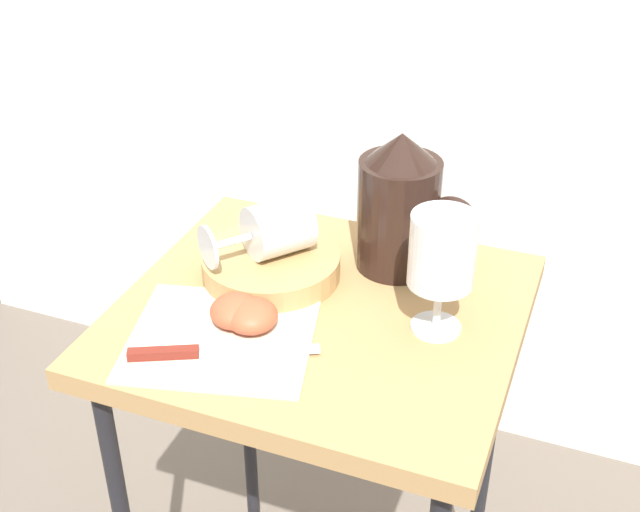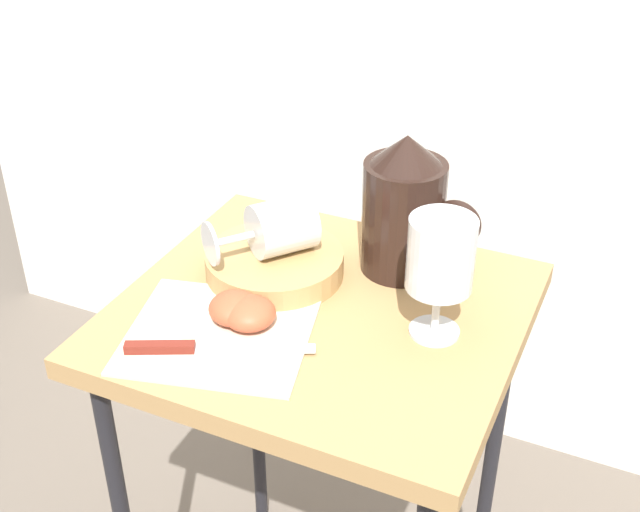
{
  "view_description": "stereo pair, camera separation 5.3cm",
  "coord_description": "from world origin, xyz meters",
  "px_view_note": "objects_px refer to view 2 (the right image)",
  "views": [
    {
      "loc": [
        0.32,
        -0.83,
        1.35
      ],
      "look_at": [
        0.0,
        0.0,
        0.79
      ],
      "focal_mm": 46.94,
      "sensor_mm": 36.0,
      "label": 1
    },
    {
      "loc": [
        0.37,
        -0.81,
        1.35
      ],
      "look_at": [
        0.0,
        0.0,
        0.79
      ],
      "focal_mm": 46.94,
      "sensor_mm": 36.0,
      "label": 2
    }
  ],
  "objects_px": {
    "wine_glass_upright": "(440,260)",
    "knife": "(191,348)",
    "pitcher": "(404,216)",
    "apple_half_right": "(249,313)",
    "apple_half_left": "(235,308)",
    "table": "(320,354)",
    "wine_glass_tipped_near": "(279,227)",
    "basket_tray": "(275,264)"
  },
  "relations": [
    {
      "from": "knife",
      "to": "table",
      "type": "bearing_deg",
      "value": 56.14
    },
    {
      "from": "wine_glass_upright",
      "to": "apple_half_right",
      "type": "xyz_separation_m",
      "value": [
        -0.22,
        -0.09,
        -0.08
      ]
    },
    {
      "from": "wine_glass_tipped_near",
      "to": "knife",
      "type": "xyz_separation_m",
      "value": [
        -0.02,
        -0.21,
        -0.06
      ]
    },
    {
      "from": "pitcher",
      "to": "wine_glass_upright",
      "type": "relative_size",
      "value": 1.24
    },
    {
      "from": "pitcher",
      "to": "apple_half_left",
      "type": "bearing_deg",
      "value": -124.71
    },
    {
      "from": "basket_tray",
      "to": "apple_half_right",
      "type": "relative_size",
      "value": 2.85
    },
    {
      "from": "wine_glass_upright",
      "to": "knife",
      "type": "distance_m",
      "value": 0.32
    },
    {
      "from": "pitcher",
      "to": "table",
      "type": "bearing_deg",
      "value": -114.25
    },
    {
      "from": "table",
      "to": "apple_half_left",
      "type": "xyz_separation_m",
      "value": [
        -0.08,
        -0.07,
        0.1
      ]
    },
    {
      "from": "knife",
      "to": "pitcher",
      "type": "bearing_deg",
      "value": 60.5
    },
    {
      "from": "apple_half_left",
      "to": "basket_tray",
      "type": "bearing_deg",
      "value": 92.69
    },
    {
      "from": "pitcher",
      "to": "knife",
      "type": "distance_m",
      "value": 0.34
    },
    {
      "from": "pitcher",
      "to": "wine_glass_upright",
      "type": "height_order",
      "value": "pitcher"
    },
    {
      "from": "pitcher",
      "to": "apple_half_left",
      "type": "xyz_separation_m",
      "value": [
        -0.15,
        -0.21,
        -0.06
      ]
    },
    {
      "from": "apple_half_left",
      "to": "knife",
      "type": "bearing_deg",
      "value": -102.41
    },
    {
      "from": "wine_glass_upright",
      "to": "wine_glass_tipped_near",
      "type": "height_order",
      "value": "wine_glass_upright"
    },
    {
      "from": "table",
      "to": "wine_glass_tipped_near",
      "type": "distance_m",
      "value": 0.18
    },
    {
      "from": "wine_glass_upright",
      "to": "apple_half_left",
      "type": "distance_m",
      "value": 0.27
    },
    {
      "from": "wine_glass_tipped_near",
      "to": "knife",
      "type": "relative_size",
      "value": 0.73
    },
    {
      "from": "table",
      "to": "pitcher",
      "type": "distance_m",
      "value": 0.22
    },
    {
      "from": "wine_glass_upright",
      "to": "wine_glass_tipped_near",
      "type": "relative_size",
      "value": 1.04
    },
    {
      "from": "table",
      "to": "basket_tray",
      "type": "distance_m",
      "value": 0.14
    },
    {
      "from": "apple_half_left",
      "to": "apple_half_right",
      "type": "distance_m",
      "value": 0.02
    },
    {
      "from": "table",
      "to": "pitcher",
      "type": "xyz_separation_m",
      "value": [
        0.06,
        0.14,
        0.16
      ]
    },
    {
      "from": "pitcher",
      "to": "knife",
      "type": "xyz_separation_m",
      "value": [
        -0.16,
        -0.29,
        -0.07
      ]
    },
    {
      "from": "wine_glass_upright",
      "to": "wine_glass_tipped_near",
      "type": "bearing_deg",
      "value": 169.57
    },
    {
      "from": "pitcher",
      "to": "wine_glass_upright",
      "type": "distance_m",
      "value": 0.16
    },
    {
      "from": "basket_tray",
      "to": "apple_half_right",
      "type": "distance_m",
      "value": 0.13
    },
    {
      "from": "knife",
      "to": "wine_glass_upright",
      "type": "bearing_deg",
      "value": 32.56
    },
    {
      "from": "apple_half_right",
      "to": "wine_glass_upright",
      "type": "bearing_deg",
      "value": 21.94
    },
    {
      "from": "apple_half_right",
      "to": "apple_half_left",
      "type": "bearing_deg",
      "value": 174.31
    },
    {
      "from": "basket_tray",
      "to": "wine_glass_tipped_near",
      "type": "relative_size",
      "value": 1.22
    },
    {
      "from": "table",
      "to": "pitcher",
      "type": "height_order",
      "value": "pitcher"
    },
    {
      "from": "wine_glass_tipped_near",
      "to": "knife",
      "type": "bearing_deg",
      "value": -94.42
    },
    {
      "from": "pitcher",
      "to": "wine_glass_tipped_near",
      "type": "height_order",
      "value": "pitcher"
    },
    {
      "from": "wine_glass_tipped_near",
      "to": "basket_tray",
      "type": "bearing_deg",
      "value": -120.38
    },
    {
      "from": "wine_glass_tipped_near",
      "to": "apple_half_right",
      "type": "relative_size",
      "value": 2.34
    },
    {
      "from": "wine_glass_tipped_near",
      "to": "apple_half_left",
      "type": "height_order",
      "value": "wine_glass_tipped_near"
    },
    {
      "from": "apple_half_right",
      "to": "knife",
      "type": "relative_size",
      "value": 0.31
    },
    {
      "from": "wine_glass_tipped_near",
      "to": "apple_half_left",
      "type": "bearing_deg",
      "value": -89.46
    },
    {
      "from": "table",
      "to": "basket_tray",
      "type": "bearing_deg",
      "value": 152.49
    },
    {
      "from": "table",
      "to": "basket_tray",
      "type": "relative_size",
      "value": 3.72
    }
  ]
}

